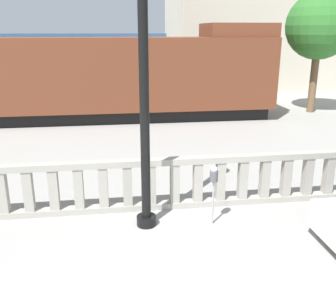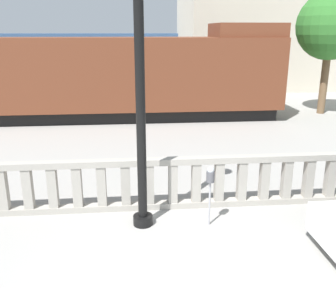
# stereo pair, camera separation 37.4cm
# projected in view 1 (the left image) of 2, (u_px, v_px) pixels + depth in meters

# --- Properties ---
(ground_plane) EXTENTS (160.00, 160.00, 0.00)m
(ground_plane) POSITION_uv_depth(u_px,v_px,m) (202.00, 287.00, 5.96)
(ground_plane) COLOR gray
(balustrade) EXTENTS (13.51, 0.24, 1.20)m
(balustrade) POSITION_uv_depth(u_px,v_px,m) (175.00, 183.00, 8.50)
(balustrade) COLOR #9E998E
(balustrade) RESTS_ON ground
(lamppost) EXTENTS (0.41, 0.41, 6.08)m
(lamppost) POSITION_uv_depth(u_px,v_px,m) (144.00, 65.00, 6.93)
(lamppost) COLOR black
(lamppost) RESTS_ON ground
(parking_meter) EXTENTS (0.17, 0.17, 1.30)m
(parking_meter) POSITION_uv_depth(u_px,v_px,m) (214.00, 178.00, 7.63)
(parking_meter) COLOR #99999E
(parking_meter) RESTS_ON ground
(train_near) EXTENTS (23.03, 2.98, 4.24)m
(train_near) POSITION_uv_depth(u_px,v_px,m) (18.00, 79.00, 16.31)
(train_near) COLOR black
(train_near) RESTS_ON ground
(train_far) EXTENTS (26.24, 2.87, 4.30)m
(train_far) POSITION_uv_depth(u_px,v_px,m) (126.00, 55.00, 31.81)
(train_far) COLOR black
(train_far) RESTS_ON ground
(tree_left) EXTENTS (3.16, 3.16, 5.73)m
(tree_left) POSITION_uv_depth(u_px,v_px,m) (319.00, 26.00, 17.67)
(tree_left) COLOR brown
(tree_left) RESTS_ON ground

